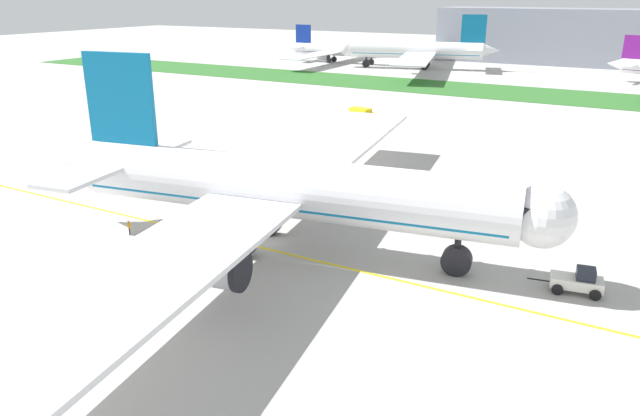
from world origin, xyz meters
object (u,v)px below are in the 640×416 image
(pushback_tug, at_px, (578,281))
(parked_airliner_far_centre, at_px, (418,51))
(airliner_foreground, at_px, (280,188))
(parked_airliner_far_left, at_px, (337,50))
(service_truck_baggage_loader, at_px, (363,115))
(ground_crew_wingwalker_port, at_px, (129,226))

(pushback_tug, bearing_deg, parked_airliner_far_centre, 115.80)
(airliner_foreground, height_order, parked_airliner_far_centre, airliner_foreground)
(pushback_tug, relative_size, parked_airliner_far_left, 0.09)
(pushback_tug, height_order, parked_airliner_far_left, parked_airliner_far_left)
(parked_airliner_far_centre, bearing_deg, airliner_foreground, -74.04)
(service_truck_baggage_loader, distance_m, parked_airliner_far_left, 102.72)
(pushback_tug, distance_m, parked_airliner_far_left, 171.38)
(ground_crew_wingwalker_port, bearing_deg, parked_airliner_far_left, 110.54)
(service_truck_baggage_loader, bearing_deg, parked_airliner_far_left, 120.77)
(pushback_tug, bearing_deg, airliner_foreground, -170.42)
(pushback_tug, distance_m, parked_airliner_far_centre, 153.65)
(airliner_foreground, relative_size, ground_crew_wingwalker_port, 51.99)
(pushback_tug, height_order, parked_airliner_far_centre, parked_airliner_far_centre)
(ground_crew_wingwalker_port, height_order, service_truck_baggage_loader, service_truck_baggage_loader)
(service_truck_baggage_loader, bearing_deg, airliner_foreground, -71.67)
(pushback_tug, xyz_separation_m, parked_airliner_far_left, (-97.49, 140.91, 3.22))
(service_truck_baggage_loader, xyz_separation_m, parked_airliner_far_centre, (-21.88, 85.59, 4.16))
(parked_airliner_far_centre, bearing_deg, pushback_tug, -64.20)
(pushback_tug, bearing_deg, parked_airliner_far_left, 124.68)
(ground_crew_wingwalker_port, height_order, parked_airliner_far_left, parked_airliner_far_left)
(parked_airliner_far_centre, bearing_deg, parked_airliner_far_left, 175.09)
(ground_crew_wingwalker_port, distance_m, parked_airliner_far_left, 160.19)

